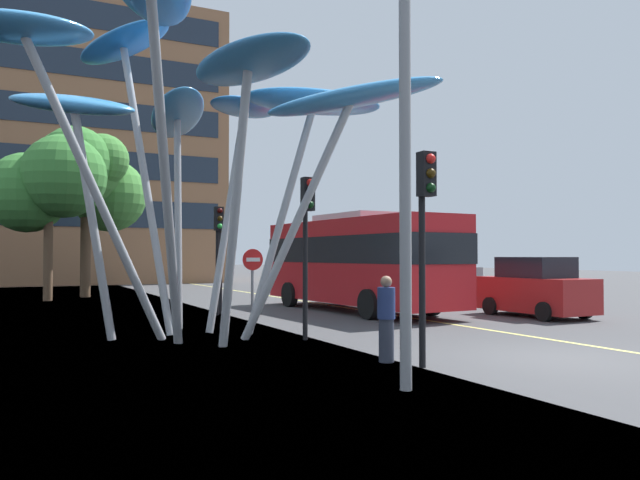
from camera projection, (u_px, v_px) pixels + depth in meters
name	position (u px, v px, depth m)	size (l,w,h in m)	color
ground	(534.00, 363.00, 11.97)	(120.00, 240.00, 0.10)	#424244
red_bus	(357.00, 258.00, 22.64)	(3.08, 9.81, 3.52)	red
leaf_sculpture	(198.00, 91.00, 15.11)	(10.82, 10.92, 8.37)	#9EA0A5
traffic_light_kerb_near	(425.00, 212.00, 11.25)	(0.28, 0.42, 3.88)	black
traffic_light_kerb_far	(307.00, 223.00, 14.93)	(0.28, 0.42, 3.88)	black
traffic_light_island_mid	(218.00, 237.00, 21.05)	(0.28, 0.42, 3.66)	black
traffic_light_opposite	(222.00, 245.00, 21.84)	(0.28, 0.42, 3.26)	black
car_parked_mid	(536.00, 289.00, 20.58)	(1.93, 3.86, 1.97)	maroon
car_parked_far	(432.00, 278.00, 25.82)	(2.08, 4.13, 2.36)	gray
street_lamp	(427.00, 81.00, 9.66)	(1.76, 0.44, 7.34)	gray
tree_pavement_near	(54.00, 178.00, 28.08)	(5.40, 4.71, 7.99)	brown
tree_pavement_far	(91.00, 177.00, 30.67)	(5.38, 4.83, 8.18)	brown
pedestrian	(386.00, 319.00, 11.86)	(0.34, 0.34, 1.63)	#2D3342
no_entry_sign	(253.00, 275.00, 17.57)	(0.60, 0.12, 2.20)	gray
backdrop_building	(19.00, 146.00, 46.22)	(27.97, 13.78, 20.16)	#8E6042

